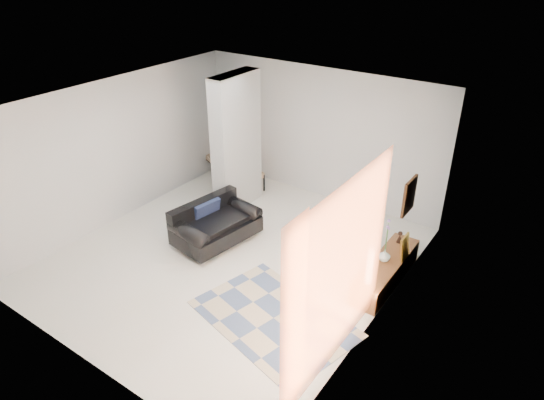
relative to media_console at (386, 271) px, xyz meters
The scene contains 17 objects.
floor 2.68m from the media_console, 160.29° to the right, with size 6.00×6.00×0.00m, color silver.
ceiling 3.73m from the media_console, 160.29° to the right, with size 6.00×6.00×0.00m, color white.
wall_back 3.49m from the media_console, 140.23° to the left, with size 6.00×6.00×0.00m, color silver.
wall_front 4.80m from the media_console, 122.85° to the right, with size 6.00×6.00×0.00m, color silver.
wall_left 5.48m from the media_console, behind, with size 6.00×6.00×0.00m, color silver.
wall_right 1.52m from the media_console, 75.72° to the right, with size 6.00×6.00×0.00m, color silver.
partition_column 3.88m from the media_console, 169.10° to the left, with size 0.35×1.20×2.80m, color #A2A8A9.
hallway_door 5.12m from the media_console, 156.00° to the left, with size 0.85×0.06×2.04m, color white.
curtain 2.41m from the media_console, 85.83° to the right, with size 2.55×2.55×0.00m, color #FD7B42.
wall_art 1.46m from the media_console, ahead, with size 0.04×0.45×0.55m, color #3D2210.
media_console is the anchor object (origin of this frame).
loveseat 3.19m from the media_console, 168.07° to the right, with size 1.14×1.68×0.76m.
daybed 4.71m from the media_console, 160.33° to the left, with size 1.79×1.29×0.77m.
area_rug 2.07m from the media_console, 118.93° to the right, with size 2.33×1.56×0.01m, color beige.
cylinder_lamp 0.85m from the media_console, 91.68° to the right, with size 0.11×0.11×0.59m, color white.
bronze_figurine 0.71m from the media_console, 94.51° to the left, with size 0.11×0.11×0.21m, color black, non-canonical shape.
vase 0.30m from the media_console, 158.19° to the right, with size 0.20×0.20×0.20m, color white.
Camera 1 is at (4.65, -5.46, 4.98)m, focal length 32.00 mm.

